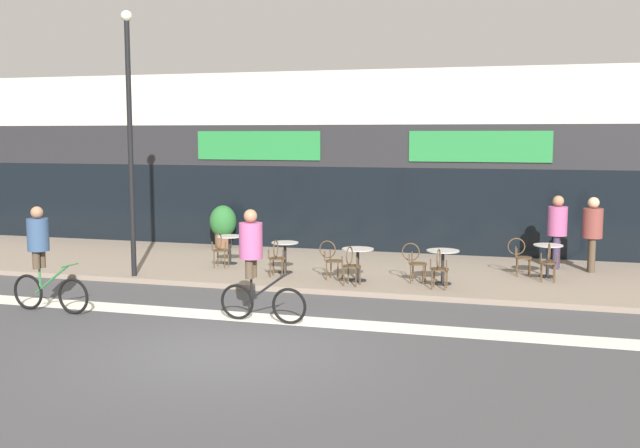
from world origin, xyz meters
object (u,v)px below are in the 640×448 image
Objects in this scene: cafe_chair_4_near at (549,260)px; planter_pot at (223,224)px; cafe_chair_3_near at (439,266)px; pedestrian_far_end at (557,225)px; cafe_chair_1_near at (277,256)px; pedestrian_near_end at (593,228)px; bistro_table_2 at (358,258)px; cafe_chair_0_near at (220,248)px; cyclist_1 at (42,253)px; bistro_table_0 at (230,244)px; cafe_chair_3_side at (415,260)px; bistro_table_4 at (548,254)px; bistro_table_1 at (285,251)px; cafe_chair_2_side at (331,257)px; bistro_table_3 at (443,260)px; cafe_chair_2_near at (351,263)px; lamp_post at (130,128)px; cafe_chair_4_side at (520,254)px.

planter_pot is at bearing 69.83° from cafe_chair_4_near.
cafe_chair_3_near is 0.49× the size of pedestrian_far_end.
pedestrian_near_end is at bearing -73.98° from cafe_chair_1_near.
bistro_table_2 is 1.92m from cafe_chair_1_near.
cyclist_1 reaches higher than cafe_chair_0_near.
bistro_table_0 is 0.81× the size of cafe_chair_3_side.
bistro_table_4 is 11.15m from cyclist_1.
bistro_table_0 is 0.58× the size of planter_pot.
pedestrian_far_end is (9.36, -0.92, 0.39)m from planter_pot.
bistro_table_2 reaches higher than bistro_table_1.
cyclist_1 reaches higher than pedestrian_far_end.
cafe_chair_1_near is 1.00× the size of cafe_chair_2_side.
cafe_chair_0_near and cafe_chair_1_near have the same top height.
pedestrian_near_end is at bearing -81.44° from cafe_chair_0_near.
bistro_table_1 is at bearing -149.99° from pedestrian_far_end.
cafe_chair_3_near is at bearing 40.41° from pedestrian_near_end.
cafe_chair_0_near is (-1.77, 0.16, -0.01)m from bistro_table_1.
bistro_table_1 is 0.83× the size of cafe_chair_0_near.
cafe_chair_0_near is at bearing -172.70° from bistro_table_4.
bistro_table_1 is 0.83× the size of cafe_chair_1_near.
cafe_chair_3_near is (5.59, -1.13, 0.00)m from cafe_chair_0_near.
bistro_table_3 is 0.85× the size of cafe_chair_2_near.
bistro_table_0 is at bearing -159.51° from pedestrian_far_end.
cyclist_1 is (-4.74, -4.07, 0.52)m from cafe_chair_2_side.
bistro_table_0 is 0.98× the size of bistro_table_1.
bistro_table_2 is (1.92, -0.51, 0.01)m from bistro_table_1.
cafe_chair_2_near is 0.49× the size of pedestrian_far_end.
planter_pot is (-6.24, 3.65, 0.18)m from cafe_chair_3_side.
pedestrian_far_end is (3.12, 2.73, 0.57)m from cafe_chair_3_side.
bistro_table_3 is 0.85× the size of cafe_chair_2_side.
bistro_table_1 is 4.64m from lamp_post.
bistro_table_2 is at bearing 100.84° from cafe_chair_4_near.
cafe_chair_4_side is at bearing -179.36° from bistro_table_4.
pedestrian_far_end is at bearing 47.61° from bistro_table_3.
cafe_chair_4_near is 0.88m from cafe_chair_4_side.
planter_pot is at bearing 145.10° from cafe_chair_2_side.
bistro_table_2 is at bearing -159.97° from cafe_chair_4_side.
cyclist_1 is at bearing -132.92° from cafe_chair_2_side.
cafe_chair_4_side is 1.59m from pedestrian_far_end.
pedestrian_near_end is at bearing -6.39° from planter_pot.
pedestrian_near_end is (3.93, 2.51, 0.57)m from cafe_chair_3_side.
cafe_chair_2_side is 2.57m from cafe_chair_3_near.
cafe_chair_2_side is 4.49m from cafe_chair_4_side.
bistro_table_3 reaches higher than bistro_table_4.
pedestrian_far_end is (9.77, 6.97, 0.05)m from cyclist_1.
lamp_post reaches higher than cafe_chair_1_near.
bistro_table_0 is 0.81× the size of cafe_chair_2_side.
lamp_post reaches higher than cafe_chair_2_side.
pedestrian_near_end reaches higher than cafe_chair_3_near.
bistro_table_2 is (3.69, -1.30, 0.02)m from bistro_table_0.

